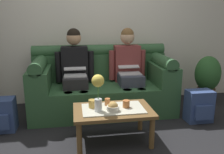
{
  "coord_description": "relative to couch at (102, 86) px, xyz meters",
  "views": [
    {
      "loc": [
        -0.41,
        -2.22,
        1.37
      ],
      "look_at": [
        0.1,
        0.85,
        0.59
      ],
      "focal_mm": 38.16,
      "sensor_mm": 36.0,
      "label": 1
    }
  ],
  "objects": [
    {
      "name": "flower_vase",
      "position": [
        -0.17,
        -1.02,
        0.28
      ],
      "size": [
        0.13,
        0.13,
        0.4
      ],
      "color": "silver",
      "rests_on": "coffee_table"
    },
    {
      "name": "couch",
      "position": [
        0.0,
        0.0,
        0.0
      ],
      "size": [
        2.03,
        0.88,
        0.96
      ],
      "color": "#2D5633",
      "rests_on": "ground_plane"
    },
    {
      "name": "back_wall_patterned",
      "position": [
        0.0,
        0.53,
        1.08
      ],
      "size": [
        6.0,
        0.12,
        2.9
      ],
      "primitive_type": "cube",
      "color": "silver",
      "rests_on": "ground_plane"
    },
    {
      "name": "person_left",
      "position": [
        -0.39,
        -0.0,
        0.28
      ],
      "size": [
        0.56,
        0.67,
        1.22
      ],
      "color": "#232326",
      "rests_on": "ground_plane"
    },
    {
      "name": "snack_bowl",
      "position": [
        -0.01,
        -1.03,
        0.06
      ],
      "size": [
        0.14,
        0.14,
        0.11
      ],
      "color": "silver",
      "rests_on": "coffee_table"
    },
    {
      "name": "cup_near_left",
      "position": [
        0.15,
        -0.96,
        0.06
      ],
      "size": [
        0.08,
        0.08,
        0.08
      ],
      "primitive_type": "cylinder",
      "color": "#B26633",
      "rests_on": "coffee_table"
    },
    {
      "name": "potted_plant",
      "position": [
        1.7,
        0.01,
        0.06
      ],
      "size": [
        0.4,
        0.4,
        0.78
      ],
      "color": "brown",
      "rests_on": "ground_plane"
    },
    {
      "name": "cup_far_center",
      "position": [
        -0.05,
        -0.86,
        0.06
      ],
      "size": [
        0.06,
        0.06,
        0.08
      ],
      "primitive_type": "cylinder",
      "color": "#B26633",
      "rests_on": "coffee_table"
    },
    {
      "name": "ground_plane",
      "position": [
        0.0,
        -1.17,
        -0.37
      ],
      "size": [
        14.0,
        14.0,
        0.0
      ],
      "primitive_type": "plane",
      "color": "black"
    },
    {
      "name": "cup_near_right",
      "position": [
        -0.22,
        -0.91,
        0.07
      ],
      "size": [
        0.08,
        0.08,
        0.09
      ],
      "primitive_type": "cylinder",
      "color": "gold",
      "rests_on": "coffee_table"
    },
    {
      "name": "backpack_left",
      "position": [
        -1.3,
        -0.49,
        -0.17
      ],
      "size": [
        0.31,
        0.27,
        0.41
      ],
      "color": "#33477A",
      "rests_on": "ground_plane"
    },
    {
      "name": "backpack_right",
      "position": [
        1.23,
        -0.62,
        -0.16
      ],
      "size": [
        0.34,
        0.26,
        0.43
      ],
      "color": "#33477A",
      "rests_on": "ground_plane"
    },
    {
      "name": "person_right",
      "position": [
        0.39,
        -0.0,
        0.28
      ],
      "size": [
        0.56,
        0.67,
        1.22
      ],
      "color": "#383D4C",
      "rests_on": "ground_plane"
    },
    {
      "name": "coffee_table",
      "position": [
        0.0,
        -0.96,
        -0.04
      ],
      "size": [
        0.87,
        0.55,
        0.4
      ],
      "color": "brown",
      "rests_on": "ground_plane"
    }
  ]
}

